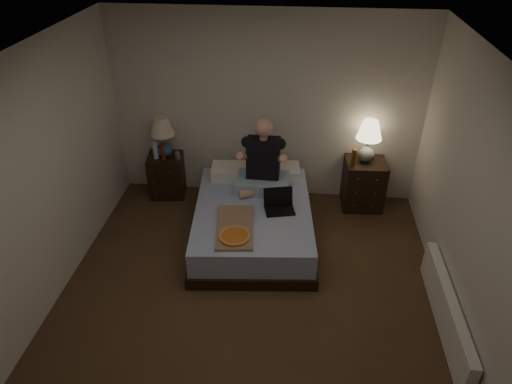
# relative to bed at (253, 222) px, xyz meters

# --- Properties ---
(floor) EXTENTS (4.00, 4.50, 0.00)m
(floor) POSITION_rel_bed_xyz_m (0.06, -1.19, -0.23)
(floor) COLOR brown
(floor) RESTS_ON ground
(ceiling) EXTENTS (4.00, 4.50, 0.00)m
(ceiling) POSITION_rel_bed_xyz_m (0.06, -1.19, 2.27)
(ceiling) COLOR white
(ceiling) RESTS_ON ground
(wall_back) EXTENTS (4.00, 0.00, 2.50)m
(wall_back) POSITION_rel_bed_xyz_m (0.06, 1.06, 1.02)
(wall_back) COLOR silver
(wall_back) RESTS_ON ground
(wall_left) EXTENTS (0.00, 4.50, 2.50)m
(wall_left) POSITION_rel_bed_xyz_m (-1.94, -1.19, 1.02)
(wall_left) COLOR silver
(wall_left) RESTS_ON ground
(wall_right) EXTENTS (0.00, 4.50, 2.50)m
(wall_right) POSITION_rel_bed_xyz_m (2.06, -1.19, 1.02)
(wall_right) COLOR silver
(wall_right) RESTS_ON ground
(bed) EXTENTS (1.51, 1.93, 0.45)m
(bed) POSITION_rel_bed_xyz_m (0.00, 0.00, 0.00)
(bed) COLOR #5A71B4
(bed) RESTS_ON floor
(nightstand_left) EXTENTS (0.51, 0.47, 0.60)m
(nightstand_left) POSITION_rel_bed_xyz_m (-1.29, 0.86, 0.07)
(nightstand_left) COLOR black
(nightstand_left) RESTS_ON floor
(nightstand_right) EXTENTS (0.54, 0.49, 0.67)m
(nightstand_right) POSITION_rel_bed_xyz_m (1.39, 0.84, 0.11)
(nightstand_right) COLOR black
(nightstand_right) RESTS_ON floor
(lamp_left) EXTENTS (0.40, 0.40, 0.56)m
(lamp_left) POSITION_rel_bed_xyz_m (-1.28, 0.86, 0.65)
(lamp_left) COLOR #284B93
(lamp_left) RESTS_ON nightstand_left
(lamp_right) EXTENTS (0.33, 0.33, 0.56)m
(lamp_right) POSITION_rel_bed_xyz_m (1.37, 0.86, 0.73)
(lamp_right) COLOR gray
(lamp_right) RESTS_ON nightstand_right
(water_bottle) EXTENTS (0.07, 0.07, 0.25)m
(water_bottle) POSITION_rel_bed_xyz_m (-1.39, 0.79, 0.50)
(water_bottle) COLOR silver
(water_bottle) RESTS_ON nightstand_left
(soda_can) EXTENTS (0.07, 0.07, 0.10)m
(soda_can) POSITION_rel_bed_xyz_m (-1.10, 0.80, 0.42)
(soda_can) COLOR beige
(soda_can) RESTS_ON nightstand_left
(beer_bottle_left) EXTENTS (0.06, 0.06, 0.23)m
(beer_bottle_left) POSITION_rel_bed_xyz_m (-1.28, 0.77, 0.49)
(beer_bottle_left) COLOR #5F2A0D
(beer_bottle_left) RESTS_ON nightstand_left
(beer_bottle_right) EXTENTS (0.06, 0.06, 0.23)m
(beer_bottle_right) POSITION_rel_bed_xyz_m (1.20, 0.72, 0.56)
(beer_bottle_right) COLOR #60340D
(beer_bottle_right) RESTS_ON nightstand_right
(person) EXTENTS (0.67, 0.54, 0.93)m
(person) POSITION_rel_bed_xyz_m (0.08, 0.40, 0.69)
(person) COLOR black
(person) RESTS_ON bed
(laptop) EXTENTS (0.39, 0.35, 0.24)m
(laptop) POSITION_rel_bed_xyz_m (0.32, -0.06, 0.35)
(laptop) COLOR black
(laptop) RESTS_ON bed
(pizza_box) EXTENTS (0.48, 0.80, 0.08)m
(pizza_box) POSITION_rel_bed_xyz_m (-0.13, -0.64, 0.27)
(pizza_box) COLOR #9D7A5E
(pizza_box) RESTS_ON bed
(radiator) EXTENTS (0.10, 1.60, 0.40)m
(radiator) POSITION_rel_bed_xyz_m (1.99, -1.21, -0.03)
(radiator) COLOR white
(radiator) RESTS_ON floor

